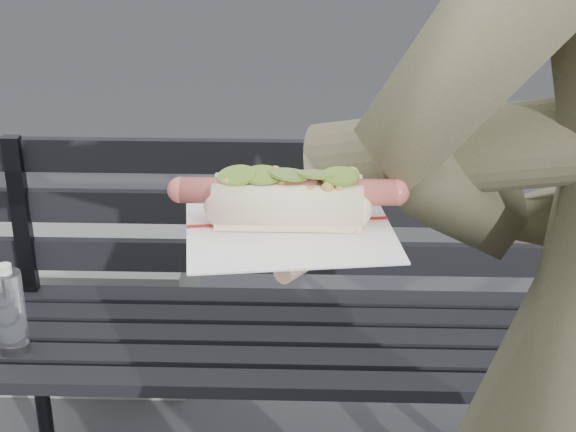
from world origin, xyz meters
name	(u,v)px	position (x,y,z in m)	size (l,w,h in m)	color
park_bench	(291,302)	(-0.06, 1.04, 0.52)	(1.50, 0.44, 0.88)	black
held_hotdog	(489,161)	(0.16, 0.07, 1.23)	(0.63, 0.31, 0.20)	#4C4932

